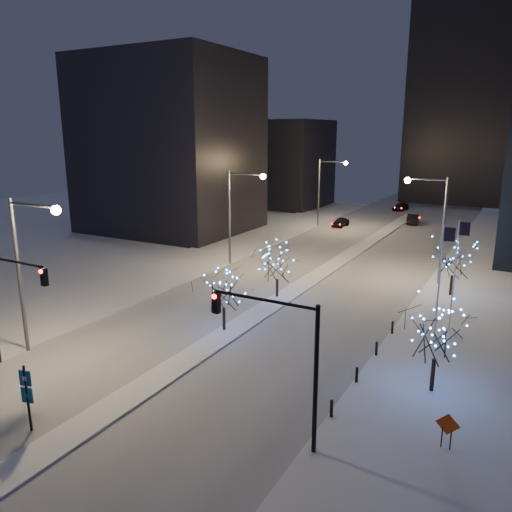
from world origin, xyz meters
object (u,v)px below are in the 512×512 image
Objects in this scene: street_lamp_east at (434,216)px; holiday_tree_median_far at (277,263)px; traffic_signal_east at (283,348)px; wayfinding_sign at (27,391)px; construction_sign at (447,428)px; holiday_tree_plaza_far at (454,259)px; car_far at (401,207)px; traffic_signal_west at (7,293)px; street_lamp_w_mid at (238,205)px; holiday_tree_plaza_near at (437,334)px; car_near at (341,222)px; holiday_tree_median_near at (224,290)px; street_lamp_w_far at (326,184)px; street_lamp_w_near at (28,256)px; car_mid at (413,219)px.

street_lamp_east reaches higher than holiday_tree_median_far.
wayfinding_sign is at bearing -156.01° from traffic_signal_east.
wayfinding_sign is 19.30m from construction_sign.
street_lamp_east reaches higher than holiday_tree_plaza_far.
car_far is 0.98× the size of holiday_tree_median_far.
traffic_signal_west is 1.38× the size of holiday_tree_plaza_far.
street_lamp_w_mid reaches higher than holiday_tree_plaza_near.
holiday_tree_plaza_near reaches higher than car_far.
car_near is 0.87× the size of holiday_tree_median_near.
holiday_tree_plaza_far is at bearing -49.42° from street_lamp_w_far.
traffic_signal_west is (0.50, -27.00, -1.74)m from street_lamp_w_mid.
street_lamp_w_near is 24.27m from holiday_tree_plaza_near.
holiday_tree_median_near is at bearing 133.57° from traffic_signal_east.
car_near is at bearing 88.45° from traffic_signal_west.
construction_sign is at bearing -66.65° from car_far.
holiday_tree_median_far is at bearing 64.06° from street_lamp_w_near.
holiday_tree_median_far is at bearing 72.68° from wayfinding_sign.
street_lamp_w_mid reaches higher than holiday_tree_median_far.
street_lamp_w_near reaches higher than holiday_tree_plaza_far.
car_mid is (-8.08, 31.46, -5.69)m from street_lamp_east.
car_mid is at bearing 43.94° from car_near.
holiday_tree_plaza_far is at bearing -50.95° from car_near.
wayfinding_sign is (-4.00, -65.34, 1.32)m from car_mid.
street_lamp_east reaches higher than car_mid.
street_lamp_w_mid is at bearing -90.00° from street_lamp_w_far.
street_lamp_w_mid is at bearing -91.29° from car_near.
traffic_signal_west is 20.99m from holiday_tree_median_far.
street_lamp_w_far reaches higher than car_far.
holiday_tree_median_far reaches higher than car_far.
street_lamp_east is 5.75× the size of construction_sign.
car_far is 0.98× the size of holiday_tree_median_near.
car_far is 1.32× the size of wayfinding_sign.
traffic_signal_west is 1.38× the size of holiday_tree_plaza_near.
wayfinding_sign is at bearing -141.11° from holiday_tree_plaza_near.
wayfinding_sign is (6.94, -30.87, -4.41)m from street_lamp_w_mid.
holiday_tree_plaza_far is (-1.62, 17.92, -0.10)m from holiday_tree_plaza_near.
traffic_signal_east reaches higher than holiday_tree_plaza_far.
holiday_tree_plaza_far is at bearing -63.39° from car_far.
holiday_tree_plaza_far is (12.96, 16.10, 0.24)m from holiday_tree_median_near.
car_near reaches higher than car_far.
street_lamp_w_mid reaches higher than wayfinding_sign.
holiday_tree_median_far is 22.27m from construction_sign.
car_near is at bearing 81.33° from wayfinding_sign.
traffic_signal_east is at bearing -153.59° from construction_sign.
street_lamp_east is 29.72m from car_near.
street_lamp_east is 29.08m from traffic_signal_east.
street_lamp_w_near is at bearing -90.00° from street_lamp_w_mid.
street_lamp_w_near is at bearing -90.00° from street_lamp_w_far.
car_mid is 0.91× the size of holiday_tree_plaza_near.
car_far is 2.59× the size of construction_sign.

